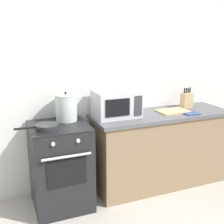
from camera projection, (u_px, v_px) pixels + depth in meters
name	position (u px, v px, depth m)	size (l,w,h in m)	color
back_wall	(104.00, 84.00, 3.43)	(4.40, 0.10, 2.50)	silver
lower_cabinet_right	(160.00, 150.00, 3.54)	(1.64, 0.56, 0.88)	#8C7051
countertop_right	(162.00, 114.00, 3.42)	(1.70, 0.60, 0.04)	#59595E
stove	(61.00, 166.00, 3.06)	(0.60, 0.64, 0.92)	black
stock_pot	(66.00, 107.00, 3.07)	(0.32, 0.24, 0.32)	silver
frying_pan	(46.00, 127.00, 2.81)	(0.43, 0.23, 0.05)	#28282B
microwave	(116.00, 104.00, 3.22)	(0.50, 0.37, 0.30)	silver
cutting_board	(173.00, 111.00, 3.45)	(0.36, 0.26, 0.02)	tan
knife_block	(187.00, 100.00, 3.66)	(0.13, 0.10, 0.26)	tan
oven_mitt	(191.00, 113.00, 3.36)	(0.18, 0.14, 0.02)	#33477A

